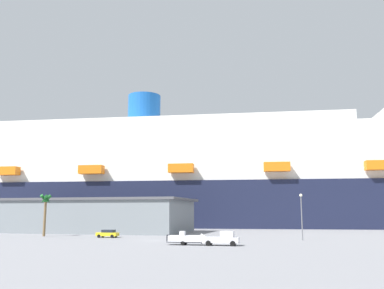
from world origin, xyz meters
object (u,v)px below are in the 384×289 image
Objects in this scene: pickup_truck at (222,239)px; parked_car_green_wagon at (134,231)px; cruise_ship at (235,183)px; palm_tree at (46,203)px; parked_car_yellow_taxi at (108,233)px; small_boat_on_trailer at (190,239)px; street_lamp at (301,210)px.

pickup_truck is 36.32m from parked_car_green_wagon.
cruise_ship reaches higher than palm_tree.
pickup_truck is 30.08m from parked_car_yellow_taxi.
cruise_ship reaches higher than pickup_truck.
small_boat_on_trailer is 25.81m from parked_car_yellow_taxi.
pickup_truck is at bearing -31.48° from parked_car_yellow_taxi.
street_lamp is at bearing -73.64° from cruise_ship.
small_boat_on_trailer is 40.18m from palm_tree.
palm_tree is at bearing -149.74° from parked_car_green_wagon.
street_lamp is 38.97m from parked_car_green_wagon.
street_lamp is at bearing 40.50° from small_boat_on_trailer.
pickup_truck is 0.74× the size of small_boat_on_trailer.
palm_tree is at bearing 173.96° from parked_car_yellow_taxi.
parked_car_green_wagon is (16.71, 9.75, -6.16)m from palm_tree.
cruise_ship is 83.68m from small_boat_on_trailer.
parked_car_green_wagon is (1.44, 11.36, 0.00)m from parked_car_yellow_taxi.
parked_car_yellow_taxi and parked_car_green_wagon have the same top height.
street_lamp is 38.55m from parked_car_yellow_taxi.
cruise_ship is 54.14× the size of parked_car_green_wagon.
pickup_truck is 5.16m from small_boat_on_trailer.
small_boat_on_trailer reaches higher than parked_car_green_wagon.
small_boat_on_trailer is (-5.16, 0.02, -0.08)m from pickup_truck.
cruise_ship is 83.96m from pickup_truck.
cruise_ship is 30.31× the size of street_lamp.
street_lamp is 1.79× the size of parked_car_green_wagon.
street_lamp reaches higher than pickup_truck.
small_boat_on_trailer is at bearing -54.85° from parked_car_green_wagon.
street_lamp is at bearing 50.31° from pickup_truck.
parked_car_green_wagon is at bearing -107.15° from cruise_ship.
palm_tree reaches higher than street_lamp.
palm_tree is 2.07× the size of parked_car_yellow_taxi.
small_boat_on_trailer is 1.59× the size of parked_car_green_wagon.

